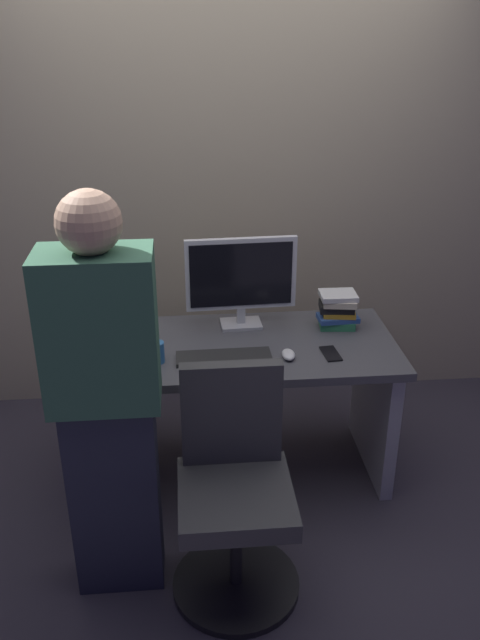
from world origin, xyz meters
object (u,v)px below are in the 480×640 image
(desk, at_px, (239,384))
(book_stack, at_px, (338,309))
(person_at_desk, at_px, (107,404))
(keyboard, at_px, (224,357))
(office_chair, at_px, (235,495))
(cup_near_keyboard, at_px, (157,352))
(mouse, at_px, (288,355))
(cell_phone, at_px, (331,354))
(monitor, at_px, (241,278))

(desk, distance_m, book_stack, 0.61)
(person_at_desk, xyz_separation_m, keyboard, (0.47, 0.52, -0.11))
(office_chair, distance_m, cup_near_keyboard, 0.73)
(mouse, bearing_deg, person_at_desk, -146.39)
(person_at_desk, bearing_deg, cup_near_keyboard, 72.13)
(keyboard, height_order, book_stack, book_stack)
(keyboard, bearing_deg, mouse, -3.94)
(mouse, bearing_deg, cell_phone, 4.55)
(person_at_desk, distance_m, cup_near_keyboard, 0.55)
(monitor, height_order, cell_phone, monitor)
(office_chair, xyz_separation_m, monitor, (0.11, 0.92, 0.55))
(cup_near_keyboard, relative_size, book_stack, 0.48)
(book_stack, bearing_deg, desk, -163.30)
(desk, distance_m, cell_phone, 0.49)
(person_at_desk, xyz_separation_m, mouse, (0.76, 0.50, -0.10))
(cup_near_keyboard, bearing_deg, person_at_desk, -107.87)
(person_at_desk, bearing_deg, keyboard, 48.14)
(book_stack, bearing_deg, cell_phone, -107.94)
(desk, xyz_separation_m, cell_phone, (0.41, -0.14, 0.22))
(mouse, bearing_deg, cup_near_keyboard, 178.32)
(person_at_desk, distance_m, book_stack, 1.33)
(desk, height_order, keyboard, keyboard)
(office_chair, xyz_separation_m, cup_near_keyboard, (-0.30, 0.57, 0.34))
(office_chair, xyz_separation_m, person_at_desk, (-0.47, 0.05, 0.41))
(monitor, bearing_deg, person_at_desk, -123.68)
(cell_phone, bearing_deg, person_at_desk, -156.74)
(person_at_desk, height_order, cell_phone, person_at_desk)
(office_chair, relative_size, book_stack, 4.64)
(keyboard, relative_size, mouse, 4.30)
(monitor, relative_size, mouse, 5.41)
(monitor, height_order, keyboard, monitor)
(person_at_desk, height_order, book_stack, person_at_desk)
(office_chair, distance_m, person_at_desk, 0.62)
(cup_near_keyboard, bearing_deg, book_stack, 18.13)
(desk, relative_size, person_at_desk, 0.91)
(office_chair, xyz_separation_m, mouse, (0.29, 0.56, 0.31))
(mouse, bearing_deg, book_stack, 46.29)
(mouse, bearing_deg, office_chair, -117.72)
(desk, xyz_separation_m, office_chair, (-0.08, -0.71, -0.08))
(person_at_desk, bearing_deg, book_stack, 37.63)
(book_stack, bearing_deg, cup_near_keyboard, -161.87)
(monitor, distance_m, cup_near_keyboard, 0.57)
(desk, xyz_separation_m, mouse, (0.21, -0.16, 0.24))
(desk, height_order, book_stack, book_stack)
(person_at_desk, xyz_separation_m, book_stack, (1.05, 0.81, -0.02))
(mouse, xyz_separation_m, cup_near_keyboard, (-0.59, 0.02, 0.03))
(keyboard, height_order, mouse, mouse)
(monitor, bearing_deg, desk, -97.86)
(cup_near_keyboard, height_order, book_stack, book_stack)
(person_at_desk, height_order, cup_near_keyboard, person_at_desk)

